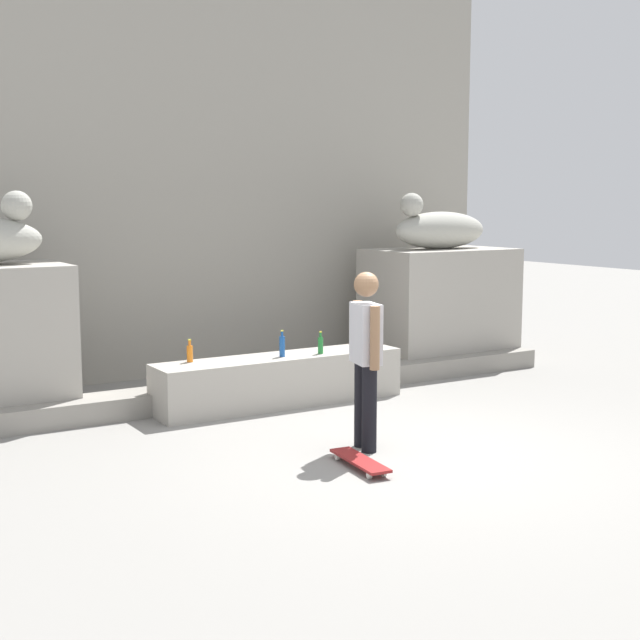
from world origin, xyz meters
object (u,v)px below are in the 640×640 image
bottle_green (321,345)px  bottle_orange (190,353)px  bottle_blue (282,346)px  skateboard (360,461)px  statue_reclining_right (439,229)px  skater (366,352)px  bottle_red (359,334)px

bottle_green → bottle_orange: size_ratio=1.04×
bottle_blue → skateboard: bearing=-103.4°
statue_reclining_right → skater: (-3.32, -3.06, -1.01)m
skater → bottle_green: (0.67, 1.91, -0.25)m
statue_reclining_right → bottle_green: bearing=18.8°
skater → bottle_orange: size_ratio=6.62×
bottle_blue → bottle_green: bottle_blue is taller
skateboard → bottle_blue: (0.58, 2.44, 0.63)m
statue_reclining_right → bottle_orange: bearing=7.0°
statue_reclining_right → skater: bearing=38.0°
bottle_blue → bottle_red: (1.23, 0.27, -0.00)m
skateboard → bottle_orange: (-0.45, 2.67, 0.60)m
skateboard → bottle_green: (1.05, 2.38, 0.61)m
statue_reclining_right → bottle_orange: size_ratio=6.50×
statue_reclining_right → skater: statue_reclining_right is taller
skater → bottle_green: bearing=173.9°
statue_reclining_right → skateboard: bearing=39.0°
skater → bottle_orange: skater is taller
bottle_red → skater: bearing=-122.6°
statue_reclining_right → bottle_red: size_ratio=5.47×
bottle_green → bottle_blue: bearing=172.9°
bottle_green → bottle_orange: 1.53m
skater → bottle_red: bearing=160.7°
skateboard → bottle_blue: size_ratio=2.70×
bottle_blue → bottle_green: (0.47, -0.06, -0.02)m
statue_reclining_right → skateboard: 5.44m
skater → bottle_green: 2.04m
statue_reclining_right → bottle_orange: 4.42m
bottle_green → bottle_red: bottle_red is taller
skateboard → bottle_red: bottle_red is taller
skater → bottle_blue: (0.20, 1.97, -0.23)m
skater → bottle_blue: 1.99m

